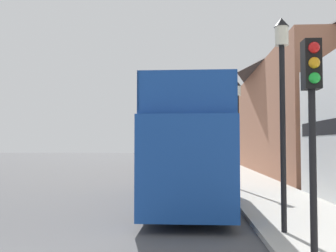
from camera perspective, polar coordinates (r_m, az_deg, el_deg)
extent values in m
plane|color=#4C4C4F|center=(26.79, -6.10, -7.34)|extent=(144.00, 144.00, 0.00)
cube|color=#ADAAA3|center=(23.67, 11.28, -7.75)|extent=(3.30, 108.00, 0.14)
cube|color=#9E664C|center=(32.07, 17.55, 0.56)|extent=(6.00, 24.81, 7.85)
pyramid|color=#383333|center=(32.74, 17.42, 9.51)|extent=(6.00, 24.81, 2.36)
cube|color=#19479E|center=(14.23, 3.12, -5.02)|extent=(2.63, 9.60, 2.65)
cube|color=orange|center=(13.74, 3.09, -4.55)|extent=(2.61, 5.29, 0.45)
cube|color=black|center=(14.22, 3.11, -1.69)|extent=(2.65, 8.83, 0.70)
cube|color=#19479E|center=(14.24, 3.11, 0.52)|extent=(2.62, 8.83, 0.10)
cube|color=#19479E|center=(14.35, -1.82, 2.77)|extent=(0.17, 8.81, 1.04)
cube|color=#19479E|center=(14.32, 8.03, 2.81)|extent=(0.17, 8.81, 1.04)
cube|color=#19479E|center=(9.94, 2.75, 5.20)|extent=(2.53, 0.10, 1.04)
cube|color=#19479E|center=(18.00, 3.27, 1.67)|extent=(2.54, 1.37, 1.04)
cylinder|color=black|center=(17.32, -0.54, -8.25)|extent=(0.29, 1.01, 1.01)
cylinder|color=black|center=(17.29, 7.08, -8.24)|extent=(0.29, 1.01, 1.01)
cylinder|color=black|center=(11.64, -2.77, -10.99)|extent=(0.29, 1.01, 1.01)
cylinder|color=black|center=(11.60, 8.68, -10.99)|extent=(0.29, 1.01, 1.01)
cube|color=#9E9EA3|center=(22.54, 4.57, -6.86)|extent=(1.78, 4.34, 0.71)
cube|color=black|center=(22.37, 4.56, -5.36)|extent=(1.54, 2.09, 0.48)
cylinder|color=black|center=(23.89, 2.64, -7.12)|extent=(0.21, 0.67, 0.67)
cylinder|color=black|center=(23.90, 6.45, -7.10)|extent=(0.21, 0.67, 0.67)
cylinder|color=black|center=(21.23, 2.44, -7.67)|extent=(0.21, 0.67, 0.67)
cylinder|color=black|center=(21.24, 6.74, -7.66)|extent=(0.21, 0.67, 0.67)
cylinder|color=black|center=(7.10, 20.31, -7.01)|extent=(0.12, 0.12, 2.98)
cube|color=black|center=(7.21, 20.06, 8.35)|extent=(0.28, 0.31, 0.85)
sphere|color=red|center=(7.10, 20.42, 10.62)|extent=(0.19, 0.19, 0.19)
sphere|color=orange|center=(7.05, 20.46, 8.60)|extent=(0.19, 0.19, 0.19)
sphere|color=green|center=(7.01, 20.49, 6.55)|extent=(0.19, 0.19, 0.19)
cylinder|color=black|center=(9.65, 16.34, -1.65)|extent=(0.13, 0.13, 4.40)
cylinder|color=silver|center=(9.98, 16.16, 12.41)|extent=(0.32, 0.32, 0.45)
cone|color=black|center=(10.08, 16.13, 14.25)|extent=(0.35, 0.35, 0.22)
cylinder|color=black|center=(18.40, 10.11, -2.32)|extent=(0.13, 0.13, 4.30)
cylinder|color=silver|center=(18.57, 10.05, 5.03)|extent=(0.32, 0.32, 0.45)
cone|color=black|center=(18.61, 10.04, 6.05)|extent=(0.35, 0.35, 0.22)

